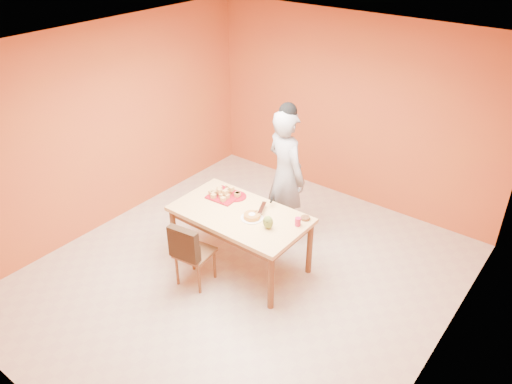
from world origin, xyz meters
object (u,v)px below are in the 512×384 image
Objects in this scene: person at (286,175)px; checker_tin at (305,218)px; dining_chair at (194,252)px; sponge_cake at (252,216)px; red_dinner_plate at (236,196)px; egg_ornament at (268,222)px; dining_table at (240,220)px; pastry_platter at (225,196)px; magenta_glass at (298,222)px.

checker_tin is at bearing 159.53° from person.
dining_chair reaches higher than sponge_cake.
egg_ornament is at bearing -23.14° from red_dinner_plate.
person is at bearing 87.36° from dining_table.
sponge_cake is (0.41, 0.57, 0.35)m from dining_chair.
dining_table is at bearing -165.11° from egg_ornament.
dining_chair is (-0.22, -0.58, -0.23)m from dining_table.
checker_tin is (0.23, 0.40, -0.06)m from egg_ornament.
egg_ornament reaches higher than pastry_platter.
sponge_cake is at bearing -30.02° from red_dinner_plate.
dining_table is at bearing -24.79° from pastry_platter.
egg_ornament is 0.47m from checker_tin.
egg_ornament is at bearing -9.45° from sponge_cake.
person is 0.71m from red_dinner_plate.
pastry_platter is 0.86m from egg_ornament.
red_dinner_plate is (-0.04, 0.83, 0.33)m from dining_chair.
dining_chair is 2.38× the size of pastry_platter.
magenta_glass is at bearing -3.52° from red_dinner_plate.
egg_ornament reaches higher than magenta_glass.
magenta_glass reaches higher than sponge_cake.
checker_tin reaches higher than red_dinner_plate.
sponge_cake is 1.25× the size of egg_ornament.
egg_ornament reaches higher than checker_tin.
checker_tin is at bearing 90.00° from magenta_glass.
person is at bearing 71.85° from dining_chair.
checker_tin is at bearing 5.93° from red_dinner_plate.
checker_tin is (0.68, 0.35, 0.11)m from dining_table.
magenta_glass reaches higher than dining_chair.
egg_ornament reaches higher than sponge_cake.
sponge_cake is (0.15, -0.89, -0.10)m from person.
red_dinner_plate is 1.65× the size of egg_ornament.
red_dinner_plate is at bearing 83.28° from person.
dining_table is at bearing -152.76° from checker_tin.
dining_table is 6.26× the size of red_dinner_plate.
magenta_glass is (0.49, 0.20, 0.01)m from sponge_cake.
dining_table is at bearing 61.09° from dining_chair.
sponge_cake is 1.81× the size of checker_tin.
checker_tin is (0.64, -0.53, -0.12)m from person.
dining_table is at bearing 106.55° from person.
person is at bearing 58.79° from pastry_platter.
red_dinner_plate is (-0.26, 0.25, 0.10)m from dining_table.
sponge_cake is at bearing 118.47° from person.
checker_tin is (0.90, 0.93, 0.34)m from dining_chair.
person is 0.94m from magenta_glass.
pastry_platter is at bearing -148.39° from red_dinner_plate.
egg_ornament is 1.46× the size of checker_tin.
dining_chair is 0.84m from pastry_platter.
magenta_glass is (0.23, 0.25, -0.03)m from egg_ornament.
dining_table is 0.91m from person.
egg_ornament is at bearing -15.44° from pastry_platter.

